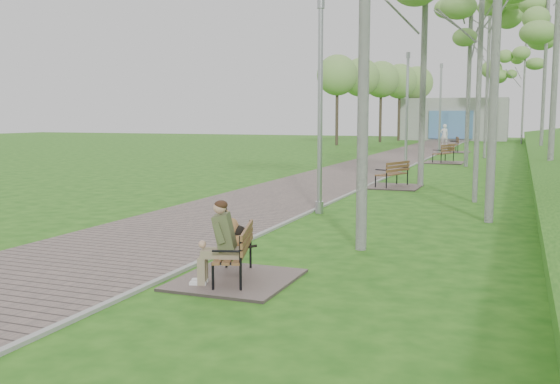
{
  "coord_description": "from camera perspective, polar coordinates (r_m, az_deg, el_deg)",
  "views": [
    {
      "loc": [
        4.63,
        -11.95,
        2.3
      ],
      "look_at": [
        0.66,
        -1.65,
        0.96
      ],
      "focal_mm": 40.0,
      "sensor_mm": 36.0,
      "label": 1
    }
  ],
  "objects": [
    {
      "name": "birch_distant_a",
      "position": [
        55.95,
        19.13,
        11.11
      ],
      "size": [
        2.75,
        2.75,
        8.55
      ],
      "color": "silver",
      "rests_on": "ground"
    },
    {
      "name": "building_north",
      "position": [
        63.22,
        15.59,
        6.43
      ],
      "size": [
        10.0,
        5.2,
        4.0
      ],
      "color": "#9E9E99",
      "rests_on": "ground"
    },
    {
      "name": "ground",
      "position": [
        13.02,
        -0.11,
        -3.23
      ],
      "size": [
        120.0,
        120.0,
        0.0
      ],
      "primitive_type": "plane",
      "color": "#205814",
      "rests_on": "ground"
    },
    {
      "name": "lamp_post_near",
      "position": [
        14.69,
        3.68,
        7.06
      ],
      "size": [
        0.19,
        0.19,
        4.99
      ],
      "color": "#A0A3A8",
      "rests_on": "ground"
    },
    {
      "name": "bench_third",
      "position": [
        31.91,
        14.7,
        2.98
      ],
      "size": [
        1.86,
        2.07,
        1.14
      ],
      "color": "#675853",
      "rests_on": "ground"
    },
    {
      "name": "pedestrian_near",
      "position": [
        50.0,
        14.79,
        5.06
      ],
      "size": [
        0.72,
        0.62,
        1.68
      ],
      "primitive_type": "imported",
      "rotation": [
        0.0,
        0.0,
        3.55
      ],
      "color": "white",
      "rests_on": "ground"
    },
    {
      "name": "kerb",
      "position": [
        33.84,
        13.16,
        2.92
      ],
      "size": [
        0.1,
        67.0,
        0.05
      ],
      "primitive_type": "cube",
      "color": "#999993",
      "rests_on": "ground"
    },
    {
      "name": "birch_mid_c",
      "position": [
        29.97,
        17.03,
        13.78
      ],
      "size": [
        2.73,
        2.73,
        7.66
      ],
      "color": "silver",
      "rests_on": "ground"
    },
    {
      "name": "lamp_post_third",
      "position": [
        38.98,
        14.42,
        7.08
      ],
      "size": [
        0.21,
        0.21,
        5.42
      ],
      "color": "#A0A3A8",
      "rests_on": "ground"
    },
    {
      "name": "walkway",
      "position": [
        34.13,
        10.25,
        3.01
      ],
      "size": [
        3.5,
        67.0,
        0.04
      ],
      "primitive_type": "cube",
      "color": "#675853",
      "rests_on": "ground"
    },
    {
      "name": "bench_main",
      "position": [
        8.77,
        -4.7,
        -5.75
      ],
      "size": [
        1.56,
        1.74,
        1.36
      ],
      "color": "#675853",
      "rests_on": "ground"
    },
    {
      "name": "bench_second",
      "position": [
        20.58,
        10.2,
        0.97
      ],
      "size": [
        1.72,
        1.91,
        1.05
      ],
      "color": "#675853",
      "rests_on": "ground"
    },
    {
      "name": "lamp_post_second",
      "position": [
        26.9,
        11.51,
        6.83
      ],
      "size": [
        0.19,
        0.19,
        4.94
      ],
      "color": "#A0A3A8",
      "rests_on": "ground"
    },
    {
      "name": "lamp_post_far",
      "position": [
        55.63,
        16.78,
        6.74
      ],
      "size": [
        0.2,
        0.2,
        5.08
      ],
      "color": "#A0A3A8",
      "rests_on": "ground"
    },
    {
      "name": "birch_far_b",
      "position": [
        36.5,
        18.68,
        15.83
      ],
      "size": [
        2.73,
        2.73,
        10.39
      ],
      "color": "silver",
      "rests_on": "ground"
    },
    {
      "name": "birch_distant_b",
      "position": [
        56.04,
        21.51,
        11.3
      ],
      "size": [
        2.44,
        2.44,
        8.92
      ],
      "color": "silver",
      "rests_on": "ground"
    },
    {
      "name": "bench_far",
      "position": [
        41.49,
        15.55,
        3.84
      ],
      "size": [
        1.99,
        2.21,
        1.22
      ],
      "color": "#675853",
      "rests_on": "ground"
    },
    {
      "name": "birch_far_a",
      "position": [
        34.51,
        23.27,
        14.6
      ],
      "size": [
        2.79,
        2.79,
        9.2
      ],
      "color": "silver",
      "rests_on": "ground"
    }
  ]
}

